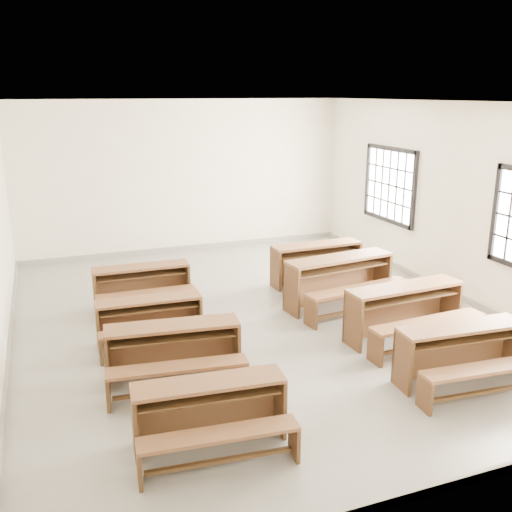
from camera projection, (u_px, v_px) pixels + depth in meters
name	position (u px, v px, depth m)	size (l,w,h in m)	color
room	(262.00, 179.00, 8.13)	(8.50, 8.50, 3.20)	gray
desk_set_0	(210.00, 409.00, 5.49)	(1.54, 0.89, 0.66)	brown
desk_set_1	(174.00, 349.00, 6.72)	(1.66, 1.00, 0.71)	brown
desk_set_2	(150.00, 318.00, 7.76)	(1.45, 0.80, 0.64)	brown
desk_set_3	(142.00, 284.00, 9.07)	(1.52, 0.81, 0.68)	brown
desk_set_4	(463.00, 350.00, 6.69)	(1.62, 0.92, 0.71)	brown
desk_set_5	(406.00, 309.00, 7.88)	(1.75, 0.98, 0.77)	brown
desk_set_6	(341.00, 278.00, 9.09)	(1.91, 1.15, 0.81)	brown
desk_set_7	(318.00, 261.00, 10.17)	(1.65, 0.88, 0.74)	brown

